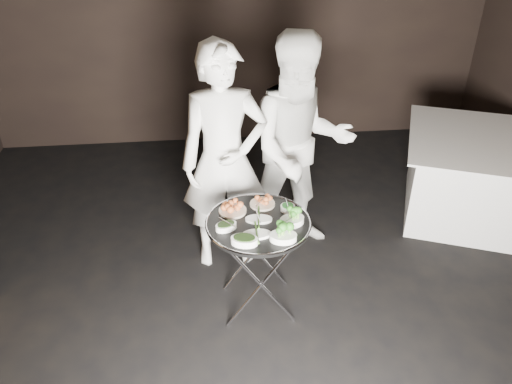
{
  "coord_description": "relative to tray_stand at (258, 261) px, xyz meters",
  "views": [
    {
      "loc": [
        -0.43,
        -2.48,
        2.82
      ],
      "look_at": [
        -0.1,
        0.55,
        0.95
      ],
      "focal_mm": 35.0,
      "sensor_mm": 36.0,
      "label": 1
    }
  ],
  "objects": [
    {
      "name": "broccoli_bowl_a",
      "position": [
        0.23,
        -0.04,
        0.39
      ],
      "size": [
        0.22,
        0.19,
        0.08
      ],
      "rotation": [
        0.0,
        0.0,
        0.38
      ],
      "color": "white",
      "rests_on": "serving_tray"
    },
    {
      "name": "serving_utensils",
      "position": [
        0.02,
        0.07,
        0.4
      ],
      "size": [
        0.57,
        0.41,
        0.01
      ],
      "color": "silver",
      "rests_on": "serving_tray"
    },
    {
      "name": "asparagus_plate_b",
      "position": [
        -0.03,
        -0.16,
        0.38
      ],
      "size": [
        0.2,
        0.11,
        0.04
      ],
      "rotation": [
        0.0,
        0.0,
        -0.01
      ],
      "color": "white",
      "rests_on": "serving_tray"
    },
    {
      "name": "greens_bowl",
      "position": [
        0.23,
        0.13,
        0.39
      ],
      "size": [
        0.11,
        0.11,
        0.06
      ],
      "rotation": [
        0.0,
        0.0,
        0.33
      ],
      "color": "white",
      "rests_on": "serving_tray"
    },
    {
      "name": "wall_back",
      "position": [
        0.1,
        3.12,
        1.07
      ],
      "size": [
        6.0,
        0.05,
        3.0
      ],
      "primitive_type": "cube",
      "color": "black",
      "rests_on": "floor"
    },
    {
      "name": "spinach_bowl_b",
      "position": [
        -0.12,
        -0.24,
        0.39
      ],
      "size": [
        0.2,
        0.16,
        0.08
      ],
      "rotation": [
        0.0,
        0.0,
        -0.24
      ],
      "color": "white",
      "rests_on": "serving_tray"
    },
    {
      "name": "floor",
      "position": [
        0.1,
        -0.4,
        -0.46
      ],
      "size": [
        6.0,
        7.0,
        0.05
      ],
      "primitive_type": "cube",
      "color": "black",
      "rests_on": "ground"
    },
    {
      "name": "waiter_right",
      "position": [
        0.44,
        0.8,
        0.53
      ],
      "size": [
        1.0,
        0.81,
        1.93
      ],
      "primitive_type": "imported",
      "rotation": [
        0.0,
        0.0,
        0.09
      ],
      "color": "white",
      "rests_on": "floor"
    },
    {
      "name": "tray_stand",
      "position": [
        0.0,
        0.0,
        0.0
      ],
      "size": [
        0.53,
        0.45,
        0.77
      ],
      "rotation": [
        0.0,
        0.0,
        -0.04
      ],
      "color": "silver",
      "rests_on": "floor"
    },
    {
      "name": "waiter_left",
      "position": [
        -0.2,
        0.64,
        0.52
      ],
      "size": [
        0.73,
        0.51,
        1.91
      ],
      "primitive_type": "imported",
      "rotation": [
        0.0,
        0.0,
        0.08
      ],
      "color": "white",
      "rests_on": "floor"
    },
    {
      "name": "spinach_bowl_a",
      "position": [
        -0.23,
        -0.06,
        0.39
      ],
      "size": [
        0.18,
        0.15,
        0.06
      ],
      "rotation": [
        0.0,
        0.0,
        0.38
      ],
      "color": "white",
      "rests_on": "serving_tray"
    },
    {
      "name": "serving_tray",
      "position": [
        -0.0,
        -0.0,
        0.35
      ],
      "size": [
        0.76,
        0.76,
        0.04
      ],
      "color": "black",
      "rests_on": "tray_stand"
    },
    {
      "name": "potato_plate_b",
      "position": [
        0.06,
        0.22,
        0.39
      ],
      "size": [
        0.19,
        0.19,
        0.07
      ],
      "rotation": [
        0.0,
        0.0,
        -0.07
      ],
      "color": "beige",
      "rests_on": "serving_tray"
    },
    {
      "name": "broccoli_bowl_b",
      "position": [
        0.14,
        -0.23,
        0.39
      ],
      "size": [
        0.2,
        0.15,
        0.08
      ],
      "rotation": [
        0.0,
        0.0,
        -0.12
      ],
      "color": "white",
      "rests_on": "serving_tray"
    },
    {
      "name": "potato_plate_a",
      "position": [
        -0.17,
        0.15,
        0.39
      ],
      "size": [
        0.21,
        0.21,
        0.07
      ],
      "rotation": [
        0.0,
        0.0,
        -0.4
      ],
      "color": "beige",
      "rests_on": "serving_tray"
    },
    {
      "name": "asparagus_plate_a",
      "position": [
        0.01,
        0.02,
        0.37
      ],
      "size": [
        0.2,
        0.13,
        0.04
      ],
      "rotation": [
        0.0,
        0.0,
        -0.11
      ],
      "color": "white",
      "rests_on": "serving_tray"
    },
    {
      "name": "dining_table",
      "position": [
        2.28,
        1.08,
        -0.03
      ],
      "size": [
        1.41,
        1.41,
        0.81
      ],
      "rotation": [
        0.0,
        0.0,
        -0.39
      ],
      "color": "white",
      "rests_on": "floor"
    }
  ]
}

